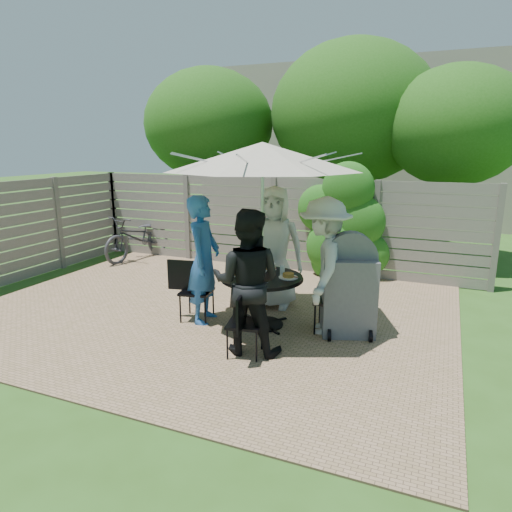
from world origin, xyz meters
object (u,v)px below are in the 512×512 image
at_px(chair_front, 245,337).
at_px(syrup_jug, 259,269).
at_px(person_front, 247,283).
at_px(plate_right, 288,276).
at_px(plate_front, 256,282).
at_px(plate_back, 267,268).
at_px(glass_right, 282,270).
at_px(coffee_cup, 272,268).
at_px(chair_left, 196,303).
at_px(person_left, 204,260).
at_px(plate_left, 237,273).
at_px(bicycle, 138,237).
at_px(chair_right, 333,313).
at_px(person_right, 324,266).
at_px(person_back, 274,248).
at_px(umbrella, 262,157).
at_px(glass_left, 242,272).
at_px(chair_back, 275,287).
at_px(patio_table, 262,291).
at_px(glass_front, 266,277).

relative_size(chair_front, syrup_jug, 5.17).
xyz_separation_m(person_front, plate_right, (0.21, 0.88, -0.13)).
bearing_deg(plate_front, plate_right, 54.71).
relative_size(plate_back, glass_right, 1.86).
xyz_separation_m(plate_right, coffee_cup, (-0.29, 0.17, 0.04)).
xyz_separation_m(person_front, plate_back, (-0.20, 1.17, -0.13)).
xyz_separation_m(chair_left, person_left, (0.13, 0.02, 0.63)).
bearing_deg(plate_right, plate_left, -170.29).
bearing_deg(bicycle, chair_right, -17.61).
bearing_deg(chair_left, person_right, -0.68).
height_order(plate_right, glass_right, glass_right).
relative_size(person_back, chair_right, 2.07).
relative_size(chair_left, person_right, 0.48).
bearing_deg(person_back, chair_front, -89.98).
relative_size(person_left, person_right, 0.99).
height_order(umbrella, plate_left, umbrella).
distance_m(glass_right, bicycle, 4.87).
xyz_separation_m(chair_right, person_right, (-0.13, -0.02, 0.64)).
xyz_separation_m(person_back, glass_left, (-0.10, -0.97, -0.15)).
distance_m(plate_back, plate_left, 0.51).
relative_size(chair_back, person_right, 0.50).
bearing_deg(glass_left, glass_right, 31.71).
xyz_separation_m(chair_right, glass_right, (-0.71, -0.01, 0.52)).
height_order(person_back, coffee_cup, person_back).
xyz_separation_m(patio_table, chair_right, (0.95, 0.16, -0.23)).
height_order(patio_table, plate_right, plate_right).
distance_m(person_right, plate_left, 1.20).
xyz_separation_m(coffee_cup, bicycle, (-4.04, 2.33, -0.29)).
height_order(chair_right, person_right, person_right).
bearing_deg(glass_right, coffee_cup, 153.91).
bearing_deg(person_back, glass_left, -105.52).
distance_m(chair_right, coffee_cup, 1.03).
bearing_deg(chair_left, chair_back, 44.30).
distance_m(plate_back, glass_front, 0.63).
bearing_deg(coffee_cup, plate_back, 135.25).
bearing_deg(chair_front, person_back, -2.39).
height_order(chair_front, glass_front, glass_front).
distance_m(person_back, chair_right, 1.44).
bearing_deg(person_back, glass_right, -70.30).
height_order(chair_left, plate_front, chair_left).
bearing_deg(person_front, patio_table, -90.00).
xyz_separation_m(plate_left, glass_right, (0.59, 0.21, 0.05)).
distance_m(chair_front, syrup_jug, 1.16).
distance_m(person_left, plate_back, 0.92).
bearing_deg(patio_table, person_back, 99.71).
bearing_deg(chair_front, glass_front, -10.83).
bearing_deg(syrup_jug, bicycle, 147.19).
xyz_separation_m(chair_left, person_right, (1.77, 0.30, 0.64)).
xyz_separation_m(plate_back, plate_left, (-0.29, -0.42, 0.00)).
height_order(chair_back, person_back, person_back).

